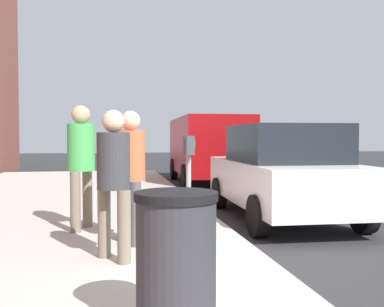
% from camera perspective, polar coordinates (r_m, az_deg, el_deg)
% --- Properties ---
extents(ground_plane, '(80.00, 80.00, 0.00)m').
position_cam_1_polar(ground_plane, '(5.13, 10.93, -15.39)').
color(ground_plane, '#2B2B2D').
rests_on(ground_plane, ground).
extents(parking_meter, '(0.36, 0.12, 1.41)m').
position_cam_1_polar(parking_meter, '(6.13, -0.44, -1.38)').
color(parking_meter, gray).
rests_on(parking_meter, sidewalk_slab).
extents(pedestrian_at_meter, '(0.52, 0.38, 1.74)m').
position_cam_1_polar(pedestrian_at_meter, '(5.79, -7.99, -1.58)').
color(pedestrian_at_meter, '#47474C').
rests_on(pedestrian_at_meter, sidewalk_slab).
extents(pedestrian_bystander, '(0.45, 0.37, 1.70)m').
position_cam_1_polar(pedestrian_bystander, '(5.00, -10.17, -2.52)').
color(pedestrian_bystander, '#726656').
rests_on(pedestrian_bystander, sidewalk_slab).
extents(parking_officer, '(0.53, 0.41, 1.87)m').
position_cam_1_polar(parking_officer, '(6.77, -14.21, -0.24)').
color(parking_officer, '#726656').
rests_on(parking_officer, sidewalk_slab).
extents(parked_sedan_near, '(4.46, 2.09, 1.77)m').
position_cam_1_polar(parked_sedan_near, '(8.39, 11.58, -2.34)').
color(parked_sedan_near, silver).
rests_on(parked_sedan_near, ground_plane).
extents(parked_van_far, '(5.27, 2.28, 2.18)m').
position_cam_1_polar(parked_van_far, '(14.52, 2.03, 0.99)').
color(parked_van_far, maroon).
rests_on(parked_van_far, ground_plane).
extents(trash_bin, '(0.59, 0.59, 1.01)m').
position_cam_1_polar(trash_bin, '(3.16, -2.08, -14.08)').
color(trash_bin, '#2D2D33').
rests_on(trash_bin, sidewalk_slab).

